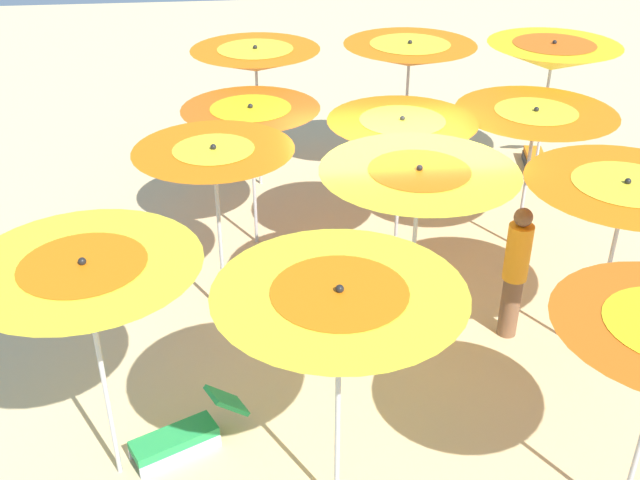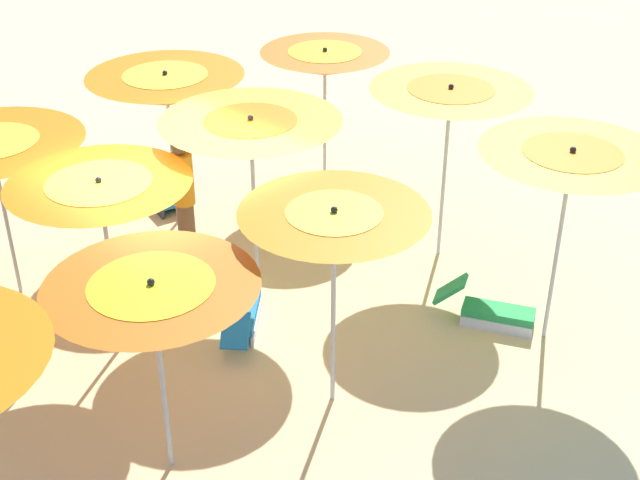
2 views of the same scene
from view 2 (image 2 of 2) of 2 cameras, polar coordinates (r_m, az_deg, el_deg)
name	(u,v)px [view 2 (image 2 of 2)]	position (r m, az deg, el deg)	size (l,w,h in m)	color
ground	(188,330)	(11.02, -8.54, -5.79)	(36.62, 36.62, 0.04)	beige
beach_umbrella_0	(571,166)	(9.97, 15.89, 4.64)	(2.04, 2.04, 2.50)	#B2B2B7
beach_umbrella_1	(450,101)	(11.49, 8.40, 8.90)	(2.08, 2.08, 2.50)	#B2B2B7
beach_umbrella_2	(325,63)	(13.45, 0.32, 11.38)	(1.95, 1.95, 2.29)	#B2B2B7
beach_umbrella_3	(334,226)	(8.61, 0.91, 0.91)	(1.90, 1.90, 2.39)	#B2B2B7
beach_umbrella_4	(251,136)	(10.64, -4.47, 6.73)	(2.20, 2.20, 2.44)	#B2B2B7
beach_umbrella_5	(166,90)	(12.49, -9.90, 9.56)	(2.18, 2.18, 2.35)	#B2B2B7
beach_umbrella_6	(153,299)	(8.00, -10.75, -3.78)	(1.95, 1.95, 2.21)	#B2B2B7
beach_umbrella_7	(101,198)	(9.82, -13.98, 2.66)	(2.01, 2.01, 2.25)	#B2B2B7
lounger_2	(159,191)	(13.86, -10.37, 3.16)	(0.66, 1.26, 0.59)	#333338
lounger_3	(490,310)	(11.07, 10.94, -4.44)	(0.84, 1.26, 0.58)	silver
lounger_4	(242,316)	(10.81, -5.04, -4.93)	(1.21, 1.10, 0.52)	silver
beachgoer_0	(184,196)	(12.02, -8.79, 2.83)	(0.30, 0.30, 1.77)	brown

